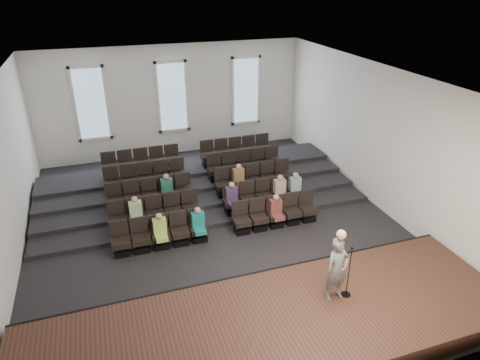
% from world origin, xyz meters
% --- Properties ---
extents(ground, '(14.00, 14.00, 0.00)m').
position_xyz_m(ground, '(0.00, 0.00, 0.00)').
color(ground, black).
rests_on(ground, ground).
extents(ceiling, '(12.00, 14.00, 0.02)m').
position_xyz_m(ceiling, '(0.00, 0.00, 5.01)').
color(ceiling, white).
rests_on(ceiling, ground).
extents(wall_back, '(12.00, 0.04, 5.00)m').
position_xyz_m(wall_back, '(0.00, 7.02, 2.50)').
color(wall_back, white).
rests_on(wall_back, ground).
extents(wall_front, '(12.00, 0.04, 5.00)m').
position_xyz_m(wall_front, '(0.00, -7.02, 2.50)').
color(wall_front, white).
rests_on(wall_front, ground).
extents(wall_left, '(0.04, 14.00, 5.00)m').
position_xyz_m(wall_left, '(-6.02, 0.00, 2.50)').
color(wall_left, white).
rests_on(wall_left, ground).
extents(wall_right, '(0.04, 14.00, 5.00)m').
position_xyz_m(wall_right, '(6.02, 0.00, 2.50)').
color(wall_right, white).
rests_on(wall_right, ground).
extents(stage, '(11.80, 3.60, 0.50)m').
position_xyz_m(stage, '(0.00, -5.10, 0.25)').
color(stage, '#44291D').
rests_on(stage, ground).
extents(stage_lip, '(11.80, 0.06, 0.52)m').
position_xyz_m(stage_lip, '(0.00, -3.33, 0.25)').
color(stage_lip, black).
rests_on(stage_lip, ground).
extents(risers, '(11.80, 4.80, 0.60)m').
position_xyz_m(risers, '(0.00, 3.17, 0.20)').
color(risers, black).
rests_on(risers, ground).
extents(seating_rows, '(6.80, 4.70, 1.67)m').
position_xyz_m(seating_rows, '(-0.00, 1.54, 0.68)').
color(seating_rows, black).
rests_on(seating_rows, ground).
extents(windows, '(8.44, 0.10, 3.24)m').
position_xyz_m(windows, '(0.00, 6.95, 2.70)').
color(windows, white).
rests_on(windows, wall_back).
extents(audience, '(6.05, 2.64, 1.10)m').
position_xyz_m(audience, '(0.35, 0.34, 0.81)').
color(audience, '#ACD856').
rests_on(audience, seating_rows).
extents(speaker, '(0.65, 0.46, 1.68)m').
position_xyz_m(speaker, '(1.69, -4.83, 1.34)').
color(speaker, slate).
rests_on(speaker, stage).
extents(mic_stand, '(0.24, 0.24, 1.45)m').
position_xyz_m(mic_stand, '(2.02, -4.86, 0.93)').
color(mic_stand, black).
rests_on(mic_stand, stage).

